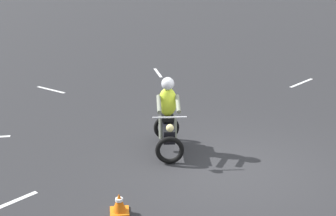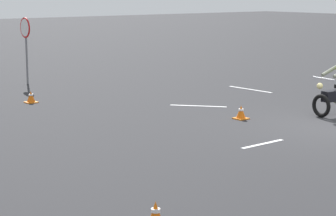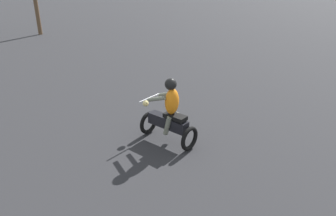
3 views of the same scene
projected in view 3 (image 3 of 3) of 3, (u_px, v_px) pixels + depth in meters
motorcycle_rider_background at (169, 115)px, 7.82m from camera, size 1.23×1.51×1.66m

